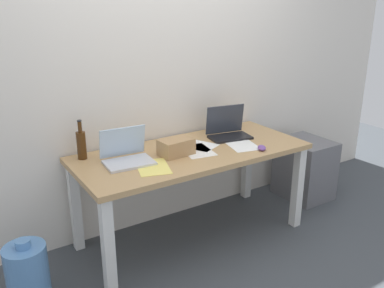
{
  "coord_description": "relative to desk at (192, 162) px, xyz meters",
  "views": [
    {
      "loc": [
        -1.59,
        -2.48,
        1.81
      ],
      "look_at": [
        0.0,
        0.0,
        0.79
      ],
      "focal_mm": 38.88,
      "sensor_mm": 36.0,
      "label": 1
    }
  ],
  "objects": [
    {
      "name": "laptop_left",
      "position": [
        -0.51,
        0.04,
        0.14
      ],
      "size": [
        0.35,
        0.28,
        0.24
      ],
      "color": "silver",
      "rests_on": "desk"
    },
    {
      "name": "ground_plane",
      "position": [
        0.0,
        0.0,
        -0.64
      ],
      "size": [
        8.0,
        8.0,
        0.0
      ],
      "primitive_type": "plane",
      "color": "#42474C"
    },
    {
      "name": "back_wall",
      "position": [
        0.0,
        0.44,
        0.66
      ],
      "size": [
        5.2,
        0.08,
        2.6
      ],
      "primitive_type": "cube",
      "color": "silver",
      "rests_on": "ground"
    },
    {
      "name": "paper_sheet_front_right",
      "position": [
        0.39,
        -0.11,
        0.1
      ],
      "size": [
        0.27,
        0.34,
        0.0
      ],
      "primitive_type": "cube",
      "rotation": [
        0.0,
        0.0,
        -0.24
      ],
      "color": "white",
      "rests_on": "desk"
    },
    {
      "name": "desk",
      "position": [
        0.0,
        0.0,
        0.0
      ],
      "size": [
        1.77,
        0.77,
        0.74
      ],
      "color": "tan",
      "rests_on": "ground"
    },
    {
      "name": "paper_sheet_center",
      "position": [
        0.02,
        -0.03,
        0.1
      ],
      "size": [
        0.26,
        0.33,
        0.0
      ],
      "primitive_type": "cube",
      "rotation": [
        0.0,
        0.0,
        -0.16
      ],
      "color": "white",
      "rests_on": "desk"
    },
    {
      "name": "water_cooler_jug",
      "position": [
        -1.28,
        -0.09,
        -0.45
      ],
      "size": [
        0.26,
        0.26,
        0.44
      ],
      "color": "#598CC6",
      "rests_on": "ground"
    },
    {
      "name": "beer_bottle",
      "position": [
        -0.75,
        0.27,
        0.2
      ],
      "size": [
        0.07,
        0.07,
        0.29
      ],
      "color": "#47280F",
      "rests_on": "desk"
    },
    {
      "name": "cardboard_box",
      "position": [
        -0.15,
        -0.02,
        0.15
      ],
      "size": [
        0.25,
        0.18,
        0.12
      ],
      "primitive_type": "cube",
      "rotation": [
        0.0,
        0.0,
        0.07
      ],
      "color": "tan",
      "rests_on": "desk"
    },
    {
      "name": "filing_cabinet",
      "position": [
        1.31,
        0.04,
        -0.36
      ],
      "size": [
        0.4,
        0.48,
        0.56
      ],
      "primitive_type": "cube",
      "color": "slate",
      "rests_on": "ground"
    },
    {
      "name": "computer_mouse",
      "position": [
        0.45,
        -0.28,
        0.11
      ],
      "size": [
        0.1,
        0.12,
        0.03
      ],
      "primitive_type": "ellipsoid",
      "rotation": [
        0.0,
        0.0,
        -0.58
      ],
      "color": "#724799",
      "rests_on": "desk"
    },
    {
      "name": "paper_sheet_near_back",
      "position": [
        0.09,
        0.08,
        0.1
      ],
      "size": [
        0.32,
        0.36,
        0.0
      ],
      "primitive_type": "cube",
      "rotation": [
        0.0,
        0.0,
        0.45
      ],
      "color": "white",
      "rests_on": "desk"
    },
    {
      "name": "paper_sheet_front_left",
      "position": [
        -0.4,
        -0.14,
        0.1
      ],
      "size": [
        0.29,
        0.34,
        0.0
      ],
      "primitive_type": "cube",
      "rotation": [
        0.0,
        0.0,
        -0.3
      ],
      "color": "#F4E06B",
      "rests_on": "desk"
    },
    {
      "name": "laptop_right",
      "position": [
        0.42,
        0.11,
        0.15
      ],
      "size": [
        0.37,
        0.27,
        0.26
      ],
      "color": "black",
      "rests_on": "desk"
    }
  ]
}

